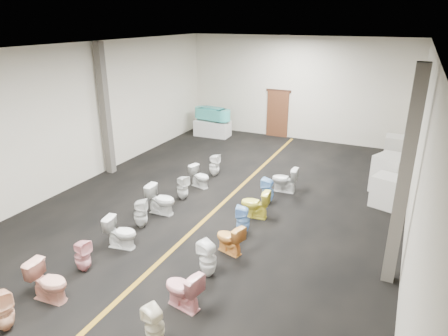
{
  "coord_description": "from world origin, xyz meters",
  "views": [
    {
      "loc": [
        4.62,
        -9.42,
        5.23
      ],
      "look_at": [
        -0.27,
        1.0,
        0.86
      ],
      "focal_mm": 32.0,
      "sensor_mm": 36.0,
      "label": 1
    }
  ],
  "objects": [
    {
      "name": "floor",
      "position": [
        0.0,
        0.0,
        0.0
      ],
      "size": [
        16.0,
        16.0,
        0.0
      ],
      "primitive_type": "plane",
      "color": "black",
      "rests_on": "ground"
    },
    {
      "name": "ceiling",
      "position": [
        0.0,
        0.0,
        4.5
      ],
      "size": [
        16.0,
        16.0,
        0.0
      ],
      "primitive_type": "plane",
      "rotation": [
        3.14,
        0.0,
        0.0
      ],
      "color": "black",
      "rests_on": "ground"
    },
    {
      "name": "wall_back",
      "position": [
        0.0,
        8.0,
        2.25
      ],
      "size": [
        10.0,
        0.0,
        10.0
      ],
      "primitive_type": "plane",
      "rotation": [
        1.57,
        0.0,
        0.0
      ],
      "color": "beige",
      "rests_on": "ground"
    },
    {
      "name": "wall_left",
      "position": [
        -5.0,
        0.0,
        2.25
      ],
      "size": [
        0.0,
        16.0,
        16.0
      ],
      "primitive_type": "plane",
      "rotation": [
        1.57,
        0.0,
        1.57
      ],
      "color": "beige",
      "rests_on": "ground"
    },
    {
      "name": "wall_right",
      "position": [
        5.0,
        0.0,
        2.25
      ],
      "size": [
        0.0,
        16.0,
        16.0
      ],
      "primitive_type": "plane",
      "rotation": [
        1.57,
        0.0,
        -1.57
      ],
      "color": "beige",
      "rests_on": "ground"
    },
    {
      "name": "aisle_stripe",
      "position": [
        0.0,
        0.0,
        0.0
      ],
      "size": [
        0.12,
        15.6,
        0.01
      ],
      "primitive_type": "cube",
      "color": "#8F6414",
      "rests_on": "floor"
    },
    {
      "name": "back_door",
      "position": [
        -0.8,
        7.94,
        1.05
      ],
      "size": [
        1.0,
        0.1,
        2.1
      ],
      "primitive_type": "cube",
      "color": "#562D19",
      "rests_on": "floor"
    },
    {
      "name": "door_frame",
      "position": [
        -0.8,
        7.95,
        2.12
      ],
      "size": [
        1.15,
        0.08,
        0.1
      ],
      "primitive_type": "cube",
      "color": "#331C11",
      "rests_on": "back_door"
    },
    {
      "name": "column_left",
      "position": [
        -4.75,
        1.0,
        2.25
      ],
      "size": [
        0.25,
        0.25,
        4.5
      ],
      "primitive_type": "cube",
      "color": "#59544C",
      "rests_on": "floor"
    },
    {
      "name": "column_right",
      "position": [
        4.75,
        -1.5,
        2.25
      ],
      "size": [
        0.25,
        0.25,
        4.5
      ],
      "primitive_type": "cube",
      "color": "#59544C",
      "rests_on": "floor"
    },
    {
      "name": "display_table",
      "position": [
        -3.54,
        6.71,
        0.36
      ],
      "size": [
        1.65,
        0.88,
        0.72
      ],
      "primitive_type": "cube",
      "rotation": [
        0.0,
        0.0,
        0.04
      ],
      "color": "silver",
      "rests_on": "floor"
    },
    {
      "name": "bathtub",
      "position": [
        -3.54,
        6.71,
        1.07
      ],
      "size": [
        1.85,
        0.85,
        0.55
      ],
      "rotation": [
        0.0,
        0.0,
        -0.16
      ],
      "color": "#41BDB3",
      "rests_on": "display_table"
    },
    {
      "name": "appliance_crate_a",
      "position": [
        4.4,
        2.23,
        0.47
      ],
      "size": [
        0.91,
        0.91,
        0.94
      ],
      "primitive_type": "cube",
      "rotation": [
        0.0,
        0.0,
        -0.3
      ],
      "color": "silver",
      "rests_on": "floor"
    },
    {
      "name": "appliance_crate_b",
      "position": [
        4.4,
        3.32,
        0.6
      ],
      "size": [
        1.17,
        1.17,
        1.21
      ],
      "primitive_type": "cube",
      "rotation": [
        0.0,
        0.0,
        -0.44
      ],
      "color": "beige",
      "rests_on": "floor"
    },
    {
      "name": "appliance_crate_c",
      "position": [
        4.4,
        4.52,
        0.44
      ],
      "size": [
        0.94,
        0.94,
        0.89
      ],
      "primitive_type": "cube",
      "rotation": [
        0.0,
        0.0,
        -0.23
      ],
      "color": "beige",
      "rests_on": "floor"
    },
    {
      "name": "appliance_crate_d",
      "position": [
        4.4,
        6.22,
        0.54
      ],
      "size": [
        0.78,
        0.78,
        1.08
      ],
      "primitive_type": "cube",
      "rotation": [
        0.0,
        0.0,
        0.02
      ],
      "color": "beige",
      "rests_on": "floor"
    },
    {
      "name": "toilet_left_1",
      "position": [
        -1.31,
        -5.96,
        0.42
      ],
      "size": [
        0.49,
        0.49,
        0.83
      ],
      "primitive_type": "imported",
      "rotation": [
        0.0,
        0.0,
        1.2
      ],
      "color": "#FBBA91",
      "rests_on": "floor"
    },
    {
      "name": "toilet_left_2",
      "position": [
        -1.22,
        -5.01,
        0.41
      ],
      "size": [
        0.83,
        0.52,
        0.82
      ],
      "primitive_type": "imported",
      "rotation": [
        0.0,
        0.0,
        1.65
      ],
      "color": "#F2A992",
      "rests_on": "floor"
    },
    {
      "name": "toilet_left_3",
      "position": [
        -1.31,
        -4.01,
        0.37
      ],
      "size": [
        0.37,
        0.36,
        0.75
      ],
      "primitive_type": "imported",
      "rotation": [
        0.0,
        0.0,
        1.49
      ],
      "color": "pink",
      "rests_on": "floor"
    },
    {
      "name": "toilet_left_4",
      "position": [
        -1.18,
        -2.87,
        0.39
      ],
      "size": [
        0.83,
        0.56,
        0.78
      ],
      "primitive_type": "imported",
      "rotation": [
        0.0,
        0.0,
        1.74
      ],
      "color": "white",
      "rests_on": "floor"
    },
    {
      "name": "toilet_left_5",
      "position": [
        -1.34,
        -1.87,
        0.39
      ],
      "size": [
        0.48,
        0.47,
        0.79
      ],
      "primitive_type": "imported",
      "rotation": [
        0.0,
        0.0,
        2.0
      ],
      "color": "silver",
      "rests_on": "floor"
    },
    {
      "name": "toilet_left_6",
      "position": [
        -1.31,
        -0.96,
        0.42
      ],
      "size": [
        0.84,
        0.51,
        0.84
      ],
      "primitive_type": "imported",
      "rotation": [
        0.0,
        0.0,
        1.62
      ],
      "color": "white",
      "rests_on": "floor"
    },
    {
      "name": "toilet_left_7",
      "position": [
        -1.23,
        0.1,
        0.38
      ],
      "size": [
        0.43,
        0.43,
        0.76
      ],
      "primitive_type": "imported",
      "rotation": [
        0.0,
        0.0,
        1.28
      ],
      "color": "white",
      "rests_on": "floor"
    },
    {
      "name": "toilet_left_8",
      "position": [
        -1.21,
        1.17,
        0.36
      ],
      "size": [
        0.78,
        0.56,
        0.72
      ],
      "primitive_type": "imported",
      "rotation": [
        0.0,
        0.0,
        1.32
      ],
      "color": "white",
      "rests_on": "floor"
    },
    {
      "name": "toilet_left_9",
      "position": [
        -1.22,
        2.23,
        0.39
      ],
      "size": [
        0.37,
        0.37,
        0.78
      ],
      "primitive_type": "imported",
      "rotation": [
        0.0,
        0.0,
        1.61
      ],
      "color": "white",
      "rests_on": "floor"
    },
    {
      "name": "toilet_right_2",
      "position": [
        1.31,
        -5.11,
        0.37
      ],
      "size": [
        0.44,
        0.43,
        0.74
      ],
      "primitive_type": "imported",
      "rotation": [
        0.0,
        0.0,
        -1.93
      ],
      "color": "#F2E7C8",
      "rests_on": "floor"
    },
    {
      "name": "toilet_right_3",
      "position": [
        1.26,
        -4.1,
        0.4
      ],
      "size": [
        0.87,
        0.6,
        0.81
      ],
      "primitive_type": "imported",
      "rotation": [
        0.0,
        0.0,
        -1.77
      ],
      "color": "#F9A4A7",
      "rests_on": "floor"
    },
    {
      "name": "toilet_right_4",
      "position": [
        1.23,
        -3.01,
        0.41
      ],
      "size": [
        0.48,
        0.47,
        0.82
      ],
      "primitive_type": "imported",
      "rotation": [
        0.0,
        0.0,
        -1.91
      ],
      "color": "white",
      "rests_on": "floor"
    },
    {
      "name": "toilet_right_5",
      "position": [
        1.27,
        -1.99,
        0.37
      ],
      "size": [
        0.81,
        0.6,
        0.73
      ],
      "primitive_type": "imported",
      "rotation": [
        0.0,
        0.0,
        -1.86
      ],
      "color": "#EF9F46",
      "rests_on": "floor"
    },
    {
      "name": "toilet_right_6",
      "position": [
        1.22,
        -1.04,
        0.38
      ],
      "size": [
        0.42,
        0.41,
        0.76
      ],
      "primitive_type": "imported",
      "rotation": [
        0.0,
        0.0,
        -1.36
      ],
      "color": "#84B7EE",
      "rests_on": "floor"
    },
    {
      "name": "toilet_right_7",
      "position": [
        1.18,
        -0.07,
        0.4
      ],
      "size": [
        0.82,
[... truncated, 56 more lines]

